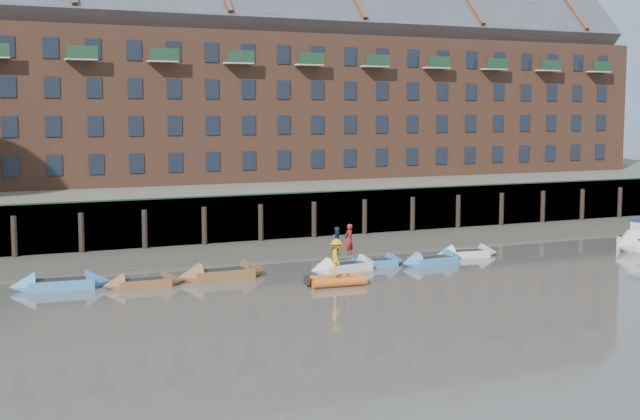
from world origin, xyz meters
TOP-DOWN VIEW (x-y plane):
  - ground at (0.00, 0.00)m, footprint 220.00×220.00m
  - foreshore at (0.00, 18.00)m, footprint 110.00×8.00m
  - mud_band at (0.00, 14.60)m, footprint 110.00×1.60m
  - river_wall at (-0.00, 22.38)m, footprint 110.00×1.23m
  - bank_terrace at (0.00, 36.00)m, footprint 110.00×28.00m
  - apartment_terrace at (-0.00, 36.99)m, footprint 80.60×15.56m
  - rowboat_0 at (-16.96, 10.98)m, footprint 5.05×1.81m
  - rowboat_1 at (-13.05, 9.72)m, footprint 4.14×1.28m
  - rowboat_2 at (-8.68, 10.19)m, footprint 5.06×1.63m
  - rowboat_3 at (-1.72, 9.44)m, footprint 4.67×1.91m
  - rowboat_4 at (0.48, 10.08)m, footprint 3.97×1.16m
  - rowboat_5 at (3.92, 9.27)m, footprint 4.38×1.57m
  - rowboat_6 at (7.27, 10.68)m, footprint 4.18×1.74m
  - rib_tender at (-3.82, 6.03)m, footprint 3.20×1.66m
  - person_rower_a at (-1.48, 9.46)m, footprint 0.76×0.66m
  - person_rower_b at (-2.07, 9.68)m, footprint 0.84×0.69m
  - person_rib_crew at (-3.90, 6.05)m, footprint 1.08×1.39m

SIDE VIEW (x-z plane):
  - ground at x=0.00m, z-range 0.00..0.00m
  - foreshore at x=0.00m, z-range -0.25..0.25m
  - mud_band at x=0.00m, z-range -0.05..0.05m
  - rowboat_4 at x=0.48m, z-range -0.37..0.78m
  - rowboat_6 at x=7.27m, z-range -0.38..0.80m
  - rowboat_1 at x=-13.05m, z-range -0.39..0.81m
  - rowboat_5 at x=3.92m, z-range -0.40..0.84m
  - rowboat_3 at x=-1.72m, z-range -0.42..0.89m
  - rib_tender at x=-3.82m, z-range -0.04..0.51m
  - rowboat_0 at x=-16.96m, z-range -0.47..0.97m
  - rowboat_2 at x=-8.68m, z-range -0.47..0.98m
  - person_rib_crew at x=-3.90m, z-range 0.51..2.40m
  - river_wall at x=0.00m, z-range -0.06..3.24m
  - bank_terrace at x=0.00m, z-range 0.00..3.20m
  - person_rower_b at x=-2.07m, z-range 0.89..2.49m
  - person_rower_a at x=-1.48m, z-range 0.89..2.64m
  - apartment_terrace at x=0.00m, z-range 2.34..23.31m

